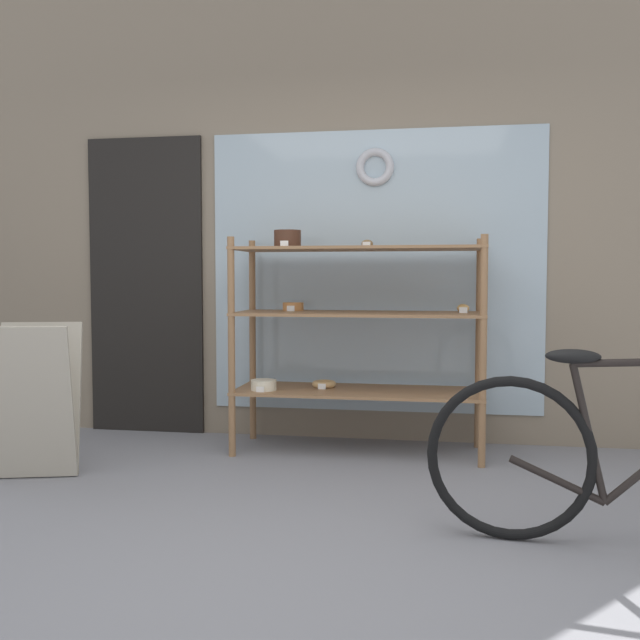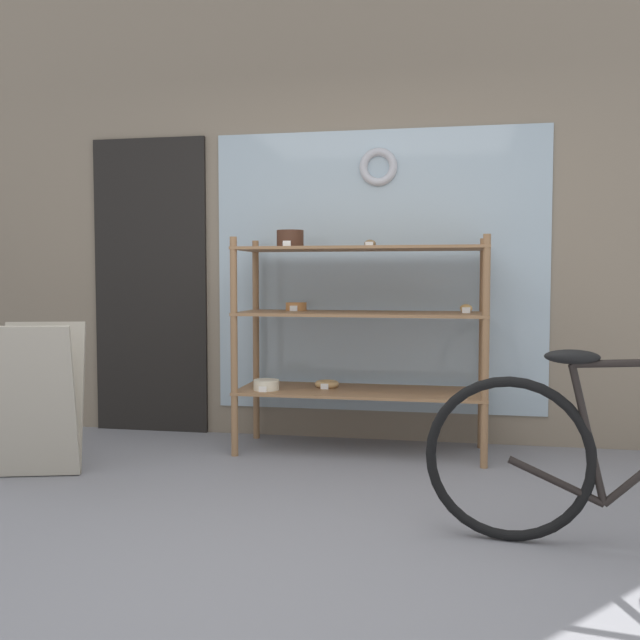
{
  "view_description": "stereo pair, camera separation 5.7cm",
  "coord_description": "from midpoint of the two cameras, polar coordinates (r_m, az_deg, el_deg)",
  "views": [
    {
      "loc": [
        0.65,
        -2.57,
        1.12
      ],
      "look_at": [
        0.07,
        0.85,
        0.91
      ],
      "focal_mm": 40.0,
      "sensor_mm": 36.0,
      "label": 1
    },
    {
      "loc": [
        0.71,
        -2.56,
        1.12
      ],
      "look_at": [
        0.07,
        0.85,
        0.91
      ],
      "focal_mm": 40.0,
      "sensor_mm": 36.0,
      "label": 2
    }
  ],
  "objects": [
    {
      "name": "storefront_facade",
      "position": [
        4.99,
        1.47,
        12.76
      ],
      "size": [
        6.35,
        0.13,
        3.94
      ],
      "color": "gray",
      "rests_on": "ground_plane"
    },
    {
      "name": "display_case",
      "position": [
        4.51,
        2.15,
        -0.11
      ],
      "size": [
        1.56,
        0.54,
        1.41
      ],
      "color": "#8E6642",
      "rests_on": "ground_plane"
    },
    {
      "name": "ground_plane",
      "position": [
        2.88,
        -5.01,
        -19.35
      ],
      "size": [
        30.0,
        30.0,
        0.0
      ],
      "primitive_type": "plane",
      "color": "gray"
    },
    {
      "name": "sandwich_board",
      "position": [
        4.27,
        -22.19,
        -6.0
      ],
      "size": [
        0.53,
        0.49,
        0.85
      ],
      "rotation": [
        0.0,
        0.0,
        0.27
      ],
      "color": "#B2A893",
      "rests_on": "ground_plane"
    }
  ]
}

